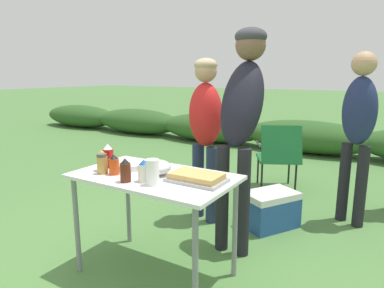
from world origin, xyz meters
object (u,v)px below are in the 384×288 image
object	(u,v)px
spice_jar	(102,164)
cooler_box	(270,209)
ketchup_bottle	(108,156)
standing_person_in_red_jacket	(358,122)
folding_table	(154,186)
camp_chair_green_behind_table	(278,154)
paper_cup_stack	(153,172)
bbq_sauce_bottle	(125,171)
mayo_bottle	(144,171)
plate_stack	(130,166)
food_tray	(197,178)
hot_sauce_bottle	(114,165)
mixing_bowl	(155,167)
beer_bottle	(102,160)
standing_person_in_dark_puffer	(205,123)
standing_person_with_beanie	(242,109)

from	to	relation	value
spice_jar	cooler_box	size ratio (longest dim) A/B	0.24
ketchup_bottle	standing_person_in_red_jacket	world-z (taller)	standing_person_in_red_jacket
spice_jar	folding_table	bearing A→B (deg)	25.57
camp_chair_green_behind_table	paper_cup_stack	bearing A→B (deg)	-118.61
bbq_sauce_bottle	spice_jar	bearing A→B (deg)	167.96
cooler_box	mayo_bottle	bearing A→B (deg)	-166.08
plate_stack	mayo_bottle	xyz separation A→B (m)	(0.28, -0.18, 0.05)
standing_person_in_red_jacket	cooler_box	xyz separation A→B (m)	(-0.63, -0.48, -0.81)
paper_cup_stack	mayo_bottle	xyz separation A→B (m)	(-0.09, 0.03, -0.01)
cooler_box	folding_table	bearing A→B (deg)	-169.46
food_tray	hot_sauce_bottle	size ratio (longest dim) A/B	2.63
food_tray	mixing_bowl	size ratio (longest dim) A/B	1.69
spice_jar	plate_stack	bearing A→B (deg)	68.19
bbq_sauce_bottle	mayo_bottle	bearing A→B (deg)	35.00
plate_stack	mayo_bottle	distance (m)	0.34
paper_cup_stack	standing_person_in_red_jacket	distance (m)	2.07
paper_cup_stack	ketchup_bottle	distance (m)	0.55
food_tray	beer_bottle	size ratio (longest dim) A/B	2.39
bbq_sauce_bottle	ketchup_bottle	xyz separation A→B (m)	(-0.34, 0.20, 0.01)
standing_person_in_dark_puffer	standing_person_with_beanie	bearing A→B (deg)	-13.41
mixing_bowl	bbq_sauce_bottle	world-z (taller)	bbq_sauce_bottle
beer_bottle	standing_person_with_beanie	world-z (taller)	standing_person_with_beanie
mixing_bowl	mayo_bottle	xyz separation A→B (m)	(0.04, -0.16, 0.02)
standing_person_in_dark_puffer	camp_chair_green_behind_table	world-z (taller)	standing_person_in_dark_puffer
bbq_sauce_bottle	beer_bottle	xyz separation A→B (m)	(-0.32, 0.11, -0.00)
mayo_bottle	folding_table	bearing A→B (deg)	103.09
paper_cup_stack	beer_bottle	world-z (taller)	paper_cup_stack
spice_jar	cooler_box	bearing A→B (deg)	60.06
food_tray	cooler_box	distance (m)	1.31
spice_jar	standing_person_in_red_jacket	world-z (taller)	standing_person_in_red_jacket
spice_jar	standing_person_with_beanie	size ratio (longest dim) A/B	0.08
ketchup_bottle	camp_chair_green_behind_table	xyz separation A→B (m)	(0.60, 2.21, -0.36)
food_tray	hot_sauce_bottle	world-z (taller)	hot_sauce_bottle
paper_cup_stack	standing_person_in_dark_puffer	xyz separation A→B (m)	(-0.29, 1.19, 0.13)
folding_table	plate_stack	xyz separation A→B (m)	(-0.25, 0.04, 0.10)
folding_table	spice_jar	size ratio (longest dim) A/B	7.90
mixing_bowl	ketchup_bottle	distance (m)	0.41
standing_person_with_beanie	camp_chair_green_behind_table	distance (m)	1.64
beer_bottle	spice_jar	bearing A→B (deg)	-41.68
folding_table	spice_jar	xyz separation A→B (m)	(-0.32, -0.15, 0.14)
beer_bottle	standing_person_in_red_jacket	bearing A→B (deg)	50.45
bbq_sauce_bottle	standing_person_in_dark_puffer	world-z (taller)	standing_person_in_dark_puffer
hot_sauce_bottle	camp_chair_green_behind_table	bearing A→B (deg)	79.46
standing_person_in_red_jacket	ketchup_bottle	bearing A→B (deg)	-104.28
food_tray	paper_cup_stack	distance (m)	0.28
ketchup_bottle	folding_table	bearing A→B (deg)	1.95
folding_table	bbq_sauce_bottle	world-z (taller)	bbq_sauce_bottle
standing_person_with_beanie	paper_cup_stack	bearing A→B (deg)	-102.64
mayo_bottle	cooler_box	size ratio (longest dim) A/B	0.25
mixing_bowl	standing_person_in_red_jacket	distance (m)	1.97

